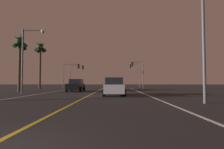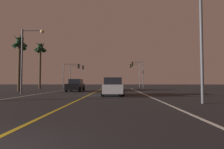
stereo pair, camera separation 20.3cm
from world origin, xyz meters
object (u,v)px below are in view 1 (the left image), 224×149
object	(u,v)px
traffic_light_far_right	(135,70)
palm_tree_left_mid	(20,46)
traffic_light_far_left	(77,71)
traffic_light_near_left	(72,70)
traffic_light_near_right	(137,69)
car_ahead_far	(116,85)
car_lead_same_lane	(114,87)
street_lamp_right_near	(194,13)
car_oncoming	(76,85)
street_lamp_left_mid	(28,52)
palm_tree_left_far	(40,51)

from	to	relation	value
traffic_light_far_right	palm_tree_left_mid	distance (m)	26.00
traffic_light_far_left	traffic_light_near_left	bearing A→B (deg)	-89.25
traffic_light_near_right	traffic_light_far_right	xyz separation A→B (m)	(0.06, 5.50, 0.09)
car_ahead_far	car_lead_same_lane	distance (m)	11.37
traffic_light_near_left	street_lamp_right_near	size ratio (longest dim) A/B	0.59
traffic_light_near_right	street_lamp_right_near	world-z (taller)	street_lamp_right_near
car_oncoming	street_lamp_right_near	distance (m)	17.84
car_ahead_far	palm_tree_left_mid	bearing A→B (deg)	112.85
traffic_light_near_right	traffic_light_far_left	bearing A→B (deg)	-21.79
street_lamp_right_near	palm_tree_left_mid	xyz separation A→B (m)	(-17.33, 12.42, 0.60)
car_lead_same_lane	car_oncoming	bearing A→B (deg)	35.26
traffic_light_near_right	traffic_light_near_left	distance (m)	13.69
car_oncoming	street_lamp_left_mid	bearing A→B (deg)	-41.08
car_oncoming	traffic_light_far_left	bearing A→B (deg)	-168.19
street_lamp_left_mid	palm_tree_left_far	xyz separation A→B (m)	(-3.57, 11.67, 2.16)
car_lead_same_lane	palm_tree_left_mid	world-z (taller)	palm_tree_left_mid
car_ahead_far	street_lamp_left_mid	world-z (taller)	street_lamp_left_mid
traffic_light_near_left	traffic_light_far_right	size ratio (longest dim) A/B	0.90
palm_tree_left_mid	car_ahead_far	bearing A→B (deg)	22.85
car_lead_same_lane	palm_tree_left_mid	xyz separation A→B (m)	(-12.43, 6.05, 5.24)
car_oncoming	traffic_light_near_right	bearing A→B (deg)	141.23
traffic_light_near_right	palm_tree_left_far	xyz separation A→B (m)	(-17.89, -5.74, 2.80)
palm_tree_left_mid	palm_tree_left_far	size ratio (longest dim) A/B	0.90
car_ahead_far	traffic_light_far_right	distance (m)	15.18
car_ahead_far	traffic_light_near_right	xyz separation A→B (m)	(4.50, 8.59, 3.22)
traffic_light_near_left	traffic_light_far_right	xyz separation A→B (m)	(13.75, 5.50, 0.33)
traffic_light_far_left	street_lamp_right_near	xyz separation A→B (m)	(13.97, -31.83, 1.52)
car_ahead_far	palm_tree_left_far	size ratio (longest dim) A/B	0.50
car_lead_same_lane	traffic_light_near_left	distance (m)	22.10
traffic_light_near_left	street_lamp_left_mid	bearing A→B (deg)	-92.08
traffic_light_far_right	street_lamp_right_near	distance (m)	31.86
street_lamp_left_mid	car_ahead_far	bearing A→B (deg)	41.93
car_oncoming	traffic_light_far_right	xyz separation A→B (m)	(10.06, 17.96, 3.31)
traffic_light_near_right	traffic_light_near_left	world-z (taller)	traffic_light_near_right
traffic_light_far_right	street_lamp_right_near	xyz separation A→B (m)	(0.15, -31.83, 1.32)
traffic_light_far_right	palm_tree_left_mid	size ratio (longest dim) A/B	0.73
car_ahead_far	street_lamp_right_near	bearing A→B (deg)	-165.13
traffic_light_near_right	street_lamp_right_near	distance (m)	26.37
traffic_light_near_left	palm_tree_left_mid	size ratio (longest dim) A/B	0.66
traffic_light_near_left	street_lamp_right_near	xyz separation A→B (m)	(13.89, -26.33, 1.65)
car_ahead_far	car_lead_same_lane	world-z (taller)	same
traffic_light_near_right	palm_tree_left_far	distance (m)	18.99
car_oncoming	car_lead_same_lane	bearing A→B (deg)	35.26
car_lead_same_lane	street_lamp_right_near	world-z (taller)	street_lamp_right_near
palm_tree_left_far	street_lamp_right_near	bearing A→B (deg)	-48.70
palm_tree_left_mid	street_lamp_left_mid	bearing A→B (deg)	-51.19
traffic_light_near_right	traffic_light_far_right	distance (m)	5.50
traffic_light_far_right	street_lamp_left_mid	bearing A→B (deg)	57.88
palm_tree_left_far	traffic_light_near_left	bearing A→B (deg)	53.79
car_ahead_far	traffic_light_far_right	bearing A→B (deg)	-17.95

